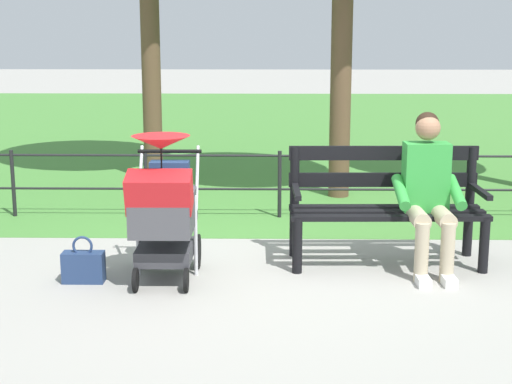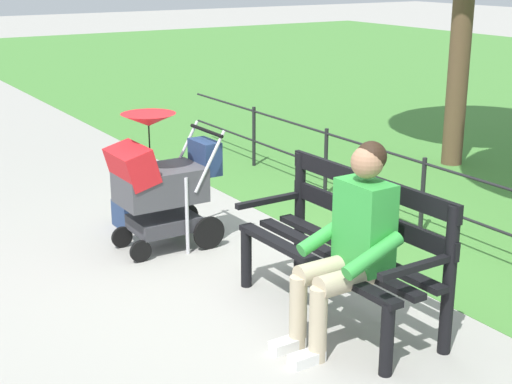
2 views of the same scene
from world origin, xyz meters
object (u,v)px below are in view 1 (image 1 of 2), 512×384
person_on_bench (428,188)px  handbag (83,266)px  stroller (164,206)px  park_bench (385,200)px

person_on_bench → handbag: bearing=7.8°
stroller → handbag: (0.63, 0.06, -0.47)m
person_on_bench → stroller: 2.11m
stroller → handbag: bearing=5.7°
person_on_bench → stroller: size_ratio=1.11×
person_on_bench → handbag: (2.71, 0.37, -0.55)m
person_on_bench → handbag: size_ratio=3.45×
handbag → person_on_bench: bearing=-172.2°
handbag → stroller: bearing=-174.3°
park_bench → handbag: (2.41, 0.59, -0.40)m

